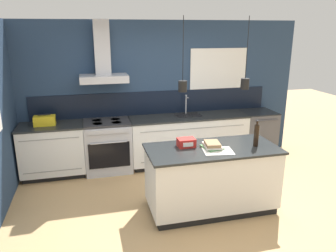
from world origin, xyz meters
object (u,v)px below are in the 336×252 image
Objects in this scene: book_stack at (212,145)px; red_supply_box at (186,143)px; oven_range at (108,146)px; yellow_toolbox at (45,121)px; dishwasher at (256,134)px; bottle_on_island at (256,135)px.

book_stack is 0.35m from red_supply_box.
oven_range is 2.68× the size of yellow_toolbox.
book_stack is at bearing -133.49° from dishwasher.
bottle_on_island is 1.15× the size of book_stack.
oven_range is 2.51× the size of bottle_on_island.
bottle_on_island reaches higher than book_stack.
oven_range and dishwasher have the same top height.
yellow_toolbox is (-3.90, 0.00, 0.54)m from dishwasher.
oven_range is 1.00× the size of dishwasher.
oven_range is 1.89m from red_supply_box.
yellow_toolbox is (-1.97, 1.55, 0.02)m from red_supply_box.
oven_range is 1.14m from yellow_toolbox.
bottle_on_island is 1.55× the size of red_supply_box.
oven_range is 2.65m from bottle_on_island.
dishwasher is 2.11m from bottle_on_island.
book_stack is 1.35× the size of red_supply_box.
dishwasher is at bearing 38.72° from red_supply_box.
book_stack reaches higher than dishwasher.
oven_range is 3.89× the size of red_supply_box.
dishwasher is at bearing 46.51° from book_stack.
yellow_toolbox reaches higher than book_stack.
book_stack is at bearing -53.07° from oven_range.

